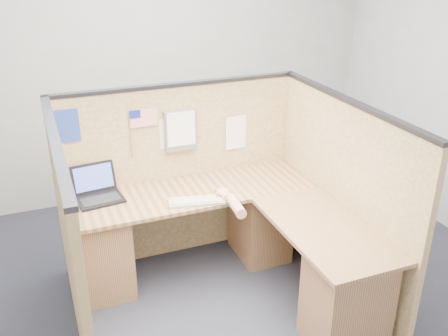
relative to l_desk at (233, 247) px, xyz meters
name	(u,v)px	position (x,y,z in m)	size (l,w,h in m)	color
floor	(224,317)	(-0.18, -0.29, -0.39)	(5.00, 5.00, 0.00)	#20222D
wall_back	(142,66)	(-0.18, 1.96, 1.01)	(5.00, 5.00, 0.00)	#A2A4A7
cubicle_partitions	(204,200)	(-0.18, 0.14, 0.38)	(2.06, 1.83, 1.53)	brown
l_desk	(233,247)	(0.00, 0.00, 0.00)	(1.95, 1.75, 0.73)	brown
laptop	(98,190)	(-0.90, 0.56, 0.40)	(0.36, 0.36, 0.24)	black
keyboard	(197,201)	(-0.22, 0.19, 0.35)	(0.45, 0.23, 0.03)	#A0917C
mouse	(223,195)	(-0.01, 0.19, 0.36)	(0.12, 0.07, 0.05)	silver
hand_forearm	(232,201)	(0.00, 0.04, 0.38)	(0.12, 0.42, 0.09)	tan
blue_poster	(66,126)	(-1.06, 0.68, 0.90)	(0.19, 0.00, 0.26)	#21399A
american_flag	(140,120)	(-0.51, 0.67, 0.88)	(0.22, 0.01, 0.38)	olive
file_holder	(181,130)	(-0.19, 0.66, 0.76)	(0.26, 0.05, 0.34)	slate
paper_left	(172,133)	(-0.26, 0.68, 0.73)	(0.20, 0.00, 0.26)	white
paper_right	(238,132)	(0.32, 0.68, 0.66)	(0.23, 0.00, 0.29)	white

